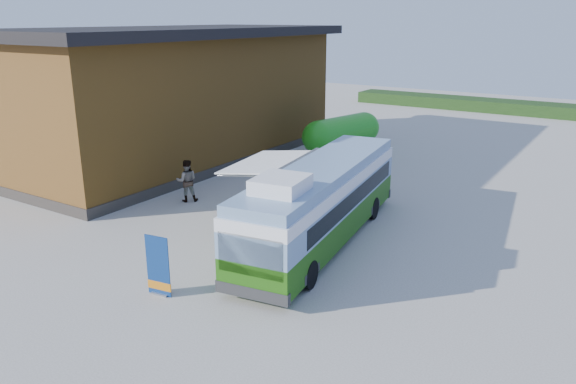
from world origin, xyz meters
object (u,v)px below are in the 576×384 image
Objects in this scene: picnic_table at (252,212)px; person_b at (187,181)px; person_a at (347,172)px; slurry_tanker at (342,133)px; bus at (321,201)px; banner at (158,271)px.

picnic_table is 4.36m from person_b.
slurry_tanker is (-3.61, 6.40, 0.42)m from person_a.
person_a is at bearing 94.09° from picnic_table.
slurry_tanker is at bearing 106.16° from bus.
person_b is (-7.52, 0.98, -0.67)m from bus.
picnic_table is 0.75× the size of person_b.
person_b is at bearing -172.52° from person_a.
banner is at bearing -126.27° from person_a.
bus is 6.63m from banner.
bus is at bearing 12.04° from picnic_table.
bus is at bearing -108.00° from person_a.
bus is 5.93× the size of banner.
person_b is at bearing -86.57° from slurry_tanker.
bus is 7.61m from person_b.
bus is 5.94× the size of person_a.
person_a is at bearing -48.35° from slurry_tanker.
banner is 0.99× the size of person_b.
bus is 5.88× the size of person_b.
person_a reaches higher than picnic_table.
slurry_tanker reaches higher than banner.
slurry_tanker is at bearing -141.59° from person_b.
picnic_table is 6.19m from person_a.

